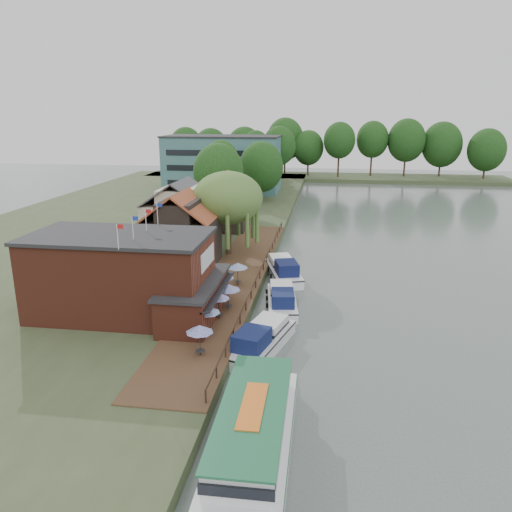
{
  "coord_description": "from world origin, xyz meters",
  "views": [
    {
      "loc": [
        1.65,
        -40.14,
        18.3
      ],
      "look_at": [
        -6.0,
        12.0,
        3.0
      ],
      "focal_mm": 35.0,
      "sensor_mm": 36.0,
      "label": 1
    }
  ],
  "objects_px": {
    "pub": "(143,275)",
    "hotel_block": "(223,164)",
    "umbrella_2": "(219,306)",
    "umbrella_4": "(222,284)",
    "willow": "(228,214)",
    "umbrella_5": "(238,274)",
    "tour_boat": "(251,440)",
    "cottage_b": "(181,212)",
    "cruiser_2": "(283,268)",
    "cruiser_0": "(261,336)",
    "cottage_c": "(224,201)",
    "cottage_a": "(181,229)",
    "swan": "(252,386)",
    "umbrella_1": "(208,320)",
    "umbrella_3": "(228,297)",
    "cruiser_1": "(282,296)",
    "umbrella_0": "(200,340)"
  },
  "relations": [
    {
      "from": "pub",
      "to": "cruiser_0",
      "type": "height_order",
      "value": "pub"
    },
    {
      "from": "cottage_c",
      "to": "cruiser_1",
      "type": "xyz_separation_m",
      "value": [
        11.58,
        -28.14,
        -4.12
      ]
    },
    {
      "from": "tour_boat",
      "to": "swan",
      "type": "distance_m",
      "value": 7.89
    },
    {
      "from": "willow",
      "to": "umbrella_0",
      "type": "xyz_separation_m",
      "value": [
        3.3,
        -26.96,
        -3.93
      ]
    },
    {
      "from": "cottage_c",
      "to": "umbrella_3",
      "type": "bearing_deg",
      "value": -77.5
    },
    {
      "from": "umbrella_2",
      "to": "pub",
      "type": "bearing_deg",
      "value": 178.75
    },
    {
      "from": "umbrella_1",
      "to": "umbrella_2",
      "type": "height_order",
      "value": "same"
    },
    {
      "from": "cottage_a",
      "to": "tour_boat",
      "type": "height_order",
      "value": "cottage_a"
    },
    {
      "from": "umbrella_5",
      "to": "tour_boat",
      "type": "height_order",
      "value": "umbrella_5"
    },
    {
      "from": "tour_boat",
      "to": "umbrella_4",
      "type": "bearing_deg",
      "value": 104.92
    },
    {
      "from": "hotel_block",
      "to": "cottage_a",
      "type": "relative_size",
      "value": 2.95
    },
    {
      "from": "pub",
      "to": "hotel_block",
      "type": "relative_size",
      "value": 0.79
    },
    {
      "from": "cottage_b",
      "to": "tour_boat",
      "type": "bearing_deg",
      "value": -68.97
    },
    {
      "from": "umbrella_4",
      "to": "umbrella_5",
      "type": "height_order",
      "value": "same"
    },
    {
      "from": "swan",
      "to": "umbrella_1",
      "type": "bearing_deg",
      "value": 127.14
    },
    {
      "from": "hotel_block",
      "to": "cruiser_2",
      "type": "xyz_separation_m",
      "value": [
        18.88,
        -56.17,
        -5.92
      ]
    },
    {
      "from": "cruiser_1",
      "to": "cruiser_2",
      "type": "xyz_separation_m",
      "value": [
        -0.7,
        8.97,
        0.1
      ]
    },
    {
      "from": "swan",
      "to": "cruiser_2",
      "type": "bearing_deg",
      "value": 90.21
    },
    {
      "from": "cottage_b",
      "to": "cottage_c",
      "type": "height_order",
      "value": "same"
    },
    {
      "from": "cottage_c",
      "to": "umbrella_4",
      "type": "height_order",
      "value": "cottage_c"
    },
    {
      "from": "hotel_block",
      "to": "cottage_b",
      "type": "height_order",
      "value": "hotel_block"
    },
    {
      "from": "pub",
      "to": "willow",
      "type": "height_order",
      "value": "willow"
    },
    {
      "from": "hotel_block",
      "to": "cruiser_2",
      "type": "bearing_deg",
      "value": -71.42
    },
    {
      "from": "umbrella_4",
      "to": "cruiser_0",
      "type": "height_order",
      "value": "umbrella_4"
    },
    {
      "from": "hotel_block",
      "to": "tour_boat",
      "type": "distance_m",
      "value": 90.35
    },
    {
      "from": "umbrella_2",
      "to": "umbrella_3",
      "type": "distance_m",
      "value": 2.26
    },
    {
      "from": "umbrella_3",
      "to": "cottage_c",
      "type": "bearing_deg",
      "value": 102.5
    },
    {
      "from": "pub",
      "to": "umbrella_4",
      "type": "xyz_separation_m",
      "value": [
        5.84,
        5.26,
        -2.36
      ]
    },
    {
      "from": "umbrella_5",
      "to": "cruiser_0",
      "type": "xyz_separation_m",
      "value": [
        4.08,
        -11.99,
        -1.09
      ]
    },
    {
      "from": "cottage_c",
      "to": "umbrella_5",
      "type": "distance_m",
      "value": 26.41
    },
    {
      "from": "hotel_block",
      "to": "umbrella_3",
      "type": "relative_size",
      "value": 10.69
    },
    {
      "from": "umbrella_2",
      "to": "umbrella_4",
      "type": "relative_size",
      "value": 1.0
    },
    {
      "from": "cottage_b",
      "to": "cruiser_2",
      "type": "distance_m",
      "value": 18.47
    },
    {
      "from": "cruiser_2",
      "to": "willow",
      "type": "bearing_deg",
      "value": 128.65
    },
    {
      "from": "tour_boat",
      "to": "swan",
      "type": "xyz_separation_m",
      "value": [
        -1.15,
        7.67,
        -1.45
      ]
    },
    {
      "from": "cruiser_0",
      "to": "pub",
      "type": "bearing_deg",
      "value": 178.01
    },
    {
      "from": "willow",
      "to": "cruiser_0",
      "type": "xyz_separation_m",
      "value": [
        7.32,
        -23.35,
        -5.02
      ]
    },
    {
      "from": "umbrella_0",
      "to": "cruiser_2",
      "type": "xyz_separation_m",
      "value": [
        4.08,
        21.78,
        -1.05
      ]
    },
    {
      "from": "pub",
      "to": "umbrella_3",
      "type": "distance_m",
      "value": 7.74
    },
    {
      "from": "umbrella_5",
      "to": "cruiser_2",
      "type": "xyz_separation_m",
      "value": [
        4.13,
        6.18,
        -1.05
      ]
    },
    {
      "from": "umbrella_1",
      "to": "tour_boat",
      "type": "distance_m",
      "value": 14.74
    },
    {
      "from": "umbrella_2",
      "to": "cruiser_1",
      "type": "height_order",
      "value": "umbrella_2"
    },
    {
      "from": "umbrella_4",
      "to": "umbrella_5",
      "type": "bearing_deg",
      "value": 75.04
    },
    {
      "from": "hotel_block",
      "to": "cottage_b",
      "type": "relative_size",
      "value": 2.65
    },
    {
      "from": "pub",
      "to": "cottage_b",
      "type": "height_order",
      "value": "cottage_b"
    },
    {
      "from": "pub",
      "to": "cottage_a",
      "type": "bearing_deg",
      "value": 93.81
    },
    {
      "from": "cottage_a",
      "to": "umbrella_5",
      "type": "height_order",
      "value": "cottage_a"
    },
    {
      "from": "umbrella_4",
      "to": "willow",
      "type": "bearing_deg",
      "value": 99.04
    },
    {
      "from": "willow",
      "to": "umbrella_3",
      "type": "relative_size",
      "value": 4.39
    },
    {
      "from": "umbrella_2",
      "to": "umbrella_3",
      "type": "height_order",
      "value": "same"
    }
  ]
}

